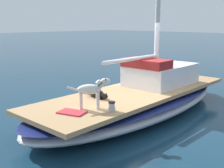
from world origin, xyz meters
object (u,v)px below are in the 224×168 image
at_px(dog_black, 97,93).
at_px(coiled_rope, 97,93).
at_px(dog_white, 91,90).
at_px(deck_winch, 112,107).
at_px(deck_towel, 72,112).
at_px(sailboat_main, 137,102).

distance_m(dog_black, coiled_rope, 0.35).
bearing_deg(dog_white, deck_winch, 26.18).
bearing_deg(deck_winch, dog_black, 152.61).
height_order(dog_white, deck_towel, dog_white).
xyz_separation_m(sailboat_main, coiled_rope, (-0.54, -1.01, 0.35)).
bearing_deg(dog_white, sailboat_main, 99.82).
bearing_deg(coiled_rope, dog_black, -45.49).
xyz_separation_m(sailboat_main, deck_winch, (0.76, -1.80, 0.42)).
bearing_deg(dog_black, coiled_rope, 134.51).
height_order(dog_black, deck_winch, dog_black).
xyz_separation_m(dog_black, deck_towel, (0.55, -1.23, -0.09)).
xyz_separation_m(sailboat_main, dog_white, (0.35, -2.01, 0.75)).
distance_m(coiled_rope, deck_towel, 1.67).
height_order(dog_black, deck_towel, dog_black).
bearing_deg(dog_black, dog_white, -49.50).
relative_size(dog_black, deck_towel, 1.70).
bearing_deg(coiled_rope, deck_winch, -31.40).
bearing_deg(sailboat_main, dog_white, -80.18).
bearing_deg(dog_black, deck_towel, -65.81).
relative_size(dog_white, dog_black, 0.84).
relative_size(deck_winch, deck_towel, 0.38).
distance_m(sailboat_main, deck_winch, 2.00).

